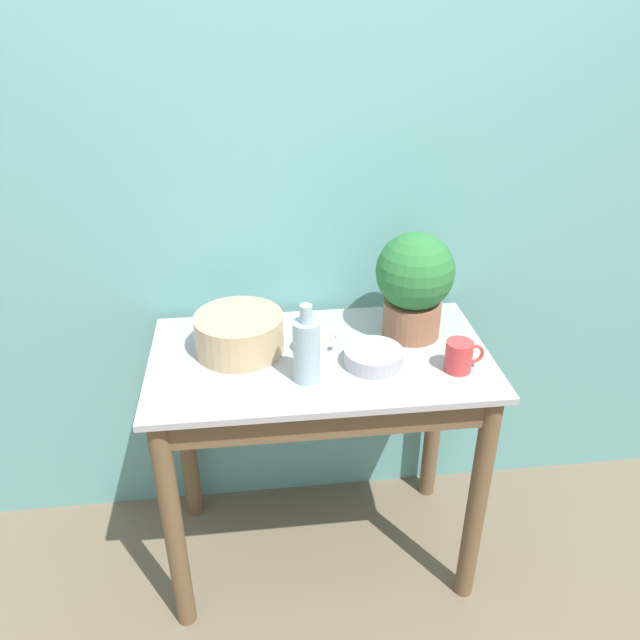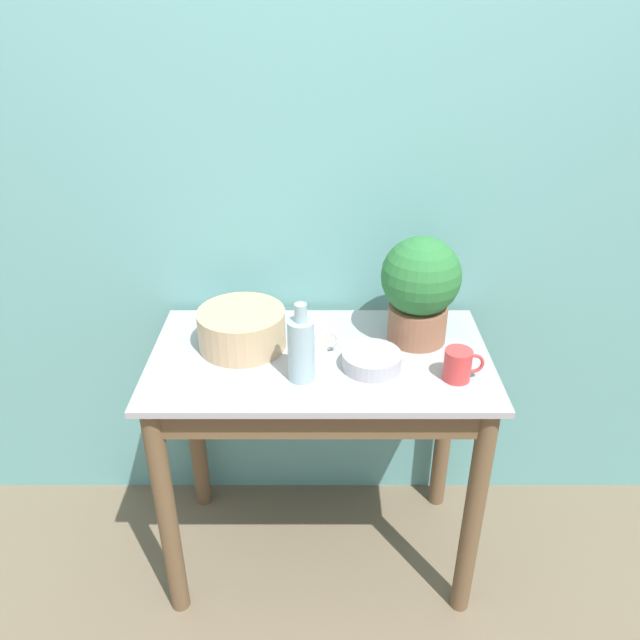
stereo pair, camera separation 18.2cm
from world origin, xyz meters
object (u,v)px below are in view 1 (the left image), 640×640
at_px(bowl_wash_large, 239,333).
at_px(bowl_small_steel, 373,357).
at_px(potted_plant, 414,282).
at_px(bottle_tall, 306,349).
at_px(mug_cream, 314,341).
at_px(mug_red, 460,356).

height_order(bowl_wash_large, bowl_small_steel, bowl_wash_large).
relative_size(potted_plant, bottle_tall, 1.43).
bearing_deg(bottle_tall, mug_cream, 75.36).
distance_m(bottle_tall, mug_red, 0.44).
bearing_deg(bowl_small_steel, bowl_wash_large, 162.46).
bearing_deg(bottle_tall, bowl_wash_large, 136.19).
relative_size(bottle_tall, mug_cream, 2.02).
xyz_separation_m(bowl_wash_large, bowl_small_steel, (0.39, -0.12, -0.04)).
distance_m(bowl_wash_large, bowl_small_steel, 0.41).
relative_size(potted_plant, bowl_small_steel, 1.96).
height_order(bowl_wash_large, bottle_tall, bottle_tall).
bearing_deg(potted_plant, bowl_small_steel, -132.89).
xyz_separation_m(potted_plant, mug_red, (0.09, -0.22, -0.14)).
relative_size(bowl_wash_large, mug_red, 2.34).
height_order(bottle_tall, bowl_small_steel, bottle_tall).
bearing_deg(mug_cream, bowl_small_steel, -26.41).
distance_m(potted_plant, mug_red, 0.28).
bearing_deg(mug_red, potted_plant, 111.27).
bearing_deg(bowl_wash_large, potted_plant, 4.32).
bearing_deg(mug_cream, potted_plant, 14.33).
xyz_separation_m(bowl_wash_large, mug_cream, (0.22, -0.04, -0.02)).
distance_m(mug_red, bowl_small_steel, 0.25).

